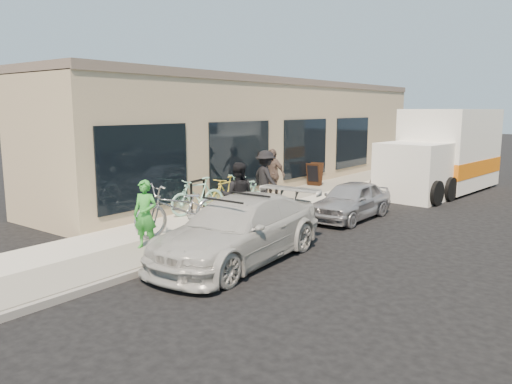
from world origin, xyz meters
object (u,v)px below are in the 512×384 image
Objects in this scene: tandem_bike at (182,208)px; man_standing at (238,196)px; woman_rider at (145,214)px; bystander_b at (272,174)px; bike_rack at (198,193)px; cruiser_bike_c at (226,192)px; sandwich_board at (314,174)px; sedan_white at (239,230)px; bystander_a at (266,178)px; sedan_silver at (351,200)px; moving_truck at (444,155)px; cruiser_bike_b at (247,189)px; cruiser_bike_a at (198,196)px.

tandem_bike is 1.43× the size of man_standing.
woman_rider is 6.49m from bystander_b.
bike_rack reaches higher than cruiser_bike_c.
tandem_bike is (1.40, -8.47, 0.18)m from sandwich_board.
bystander_a is at bearing 116.58° from sedan_white.
bystander_b is (-1.24, 6.37, 0.10)m from woman_rider.
bystander_b is (0.32, 3.16, 0.24)m from bike_rack.
man_standing reaches higher than woman_rider.
sandwich_board is 0.52× the size of bystander_a.
sedan_silver is 6.61m from moving_truck.
bystander_a reaches higher than cruiser_bike_b.
sedan_silver is 2.00× the size of cruiser_bike_c.
cruiser_bike_c is at bearing -110.36° from moving_truck.
woman_rider is 0.93× the size of cruiser_bike_c.
man_standing reaches higher than bystander_b.
bystander_b reaches higher than sedan_white.
bike_rack is 2.26m from tandem_bike.
bystander_b is (0.26, 2.02, 0.36)m from cruiser_bike_c.
bystander_a reaches higher than bystander_b.
woman_rider reaches higher than sandwich_board.
bike_rack is at bearing -107.79° from moving_truck.
bystander_a is (0.49, 0.31, 0.36)m from cruiser_bike_b.
cruiser_bike_a reaches higher than bike_rack.
cruiser_bike_b is (-3.15, 4.24, -0.01)m from sedan_white.
bystander_a is (-3.20, -6.97, -0.37)m from moving_truck.
sedan_white reaches higher than cruiser_bike_b.
woman_rider is 4.61m from cruiser_bike_c.
moving_truck is 8.20m from cruiser_bike_b.
cruiser_bike_b is (0.24, 1.92, -0.03)m from cruiser_bike_a.
moving_truck is (0.53, 6.53, 0.83)m from sedan_silver.
sedan_silver is 2.75m from bystander_a.
sandwich_board is at bearing -142.12° from moving_truck.
sedan_white is 2.05m from woman_rider.
bystander_a is at bearing 78.72° from woman_rider.
sedan_white is at bearing -76.76° from sandwich_board.
moving_truck is at bearing 92.18° from tandem_bike.
bike_rack is 0.59× the size of man_standing.
cruiser_bike_b is at bearing -165.67° from sedan_silver.
woman_rider is at bearing -49.82° from cruiser_bike_a.
sedan_white is at bearing -55.64° from cruiser_bike_b.
cruiser_bike_b is (-1.31, 5.12, -0.24)m from woman_rider.
bystander_b reaches higher than sedan_silver.
sedan_silver is 3.17m from bystander_b.
tandem_bike reaches higher than sedan_silver.
tandem_bike reaches higher than bike_rack.
man_standing is 1.05× the size of cruiser_bike_c.
tandem_bike is 1.51× the size of cruiser_bike_c.
cruiser_bike_b is 0.68m from bystander_a.
cruiser_bike_a is at bearing 141.93° from sedan_white.
bike_rack is 0.57× the size of cruiser_bike_a.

